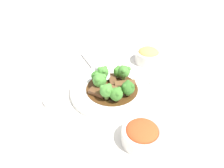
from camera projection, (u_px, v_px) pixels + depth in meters
name	position (u px, v px, depth m)	size (l,w,h in m)	color
ground_plane	(112.00, 92.00, 0.76)	(4.00, 4.00, 0.00)	silver
main_plate	(112.00, 89.00, 0.75)	(0.29, 0.29, 0.02)	white
beef_strip_0	(98.00, 92.00, 0.72)	(0.04, 0.06, 0.01)	brown
beef_strip_1	(125.00, 84.00, 0.75)	(0.07, 0.07, 0.01)	brown
beef_strip_2	(111.00, 90.00, 0.72)	(0.05, 0.07, 0.01)	brown
beef_strip_3	(113.00, 80.00, 0.77)	(0.06, 0.06, 0.01)	brown
broccoli_floret_0	(116.00, 94.00, 0.68)	(0.04, 0.04, 0.05)	#8EB756
broccoli_floret_1	(96.00, 76.00, 0.75)	(0.03, 0.03, 0.04)	#7FA84C
broccoli_floret_2	(125.00, 72.00, 0.76)	(0.04, 0.04, 0.05)	#8EB756
broccoli_floret_3	(103.00, 72.00, 0.77)	(0.04, 0.04, 0.05)	#8EB756
broccoli_floret_4	(128.00, 88.00, 0.70)	(0.04, 0.04, 0.05)	#7FA84C
broccoli_floret_5	(100.00, 80.00, 0.73)	(0.05, 0.05, 0.05)	#7FA84C
broccoli_floret_6	(106.00, 91.00, 0.68)	(0.04, 0.04, 0.05)	#8EB756
broccoli_floret_7	(119.00, 71.00, 0.78)	(0.04, 0.04, 0.04)	#7FA84C
serving_spoon	(101.00, 72.00, 0.81)	(0.12, 0.23, 0.01)	#B7B7BC
side_bowl_kimchi	(142.00, 134.00, 0.58)	(0.11, 0.11, 0.06)	white
side_bowl_appetizer	(148.00, 55.00, 0.89)	(0.10, 0.10, 0.06)	white
sauce_dish	(53.00, 100.00, 0.71)	(0.07, 0.07, 0.01)	white
paper_napkin	(53.00, 77.00, 0.82)	(0.11, 0.12, 0.01)	silver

